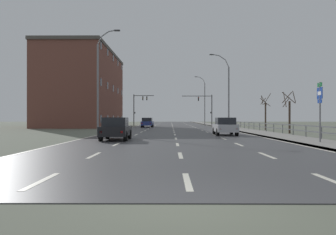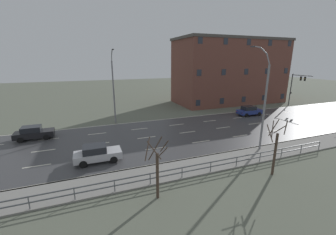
{
  "view_description": "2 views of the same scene",
  "coord_description": "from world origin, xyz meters",
  "px_view_note": "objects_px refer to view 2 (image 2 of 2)",
  "views": [
    {
      "loc": [
        -0.4,
        -5.8,
        1.54
      ],
      "look_at": [
        -0.85,
        54.94,
        1.62
      ],
      "focal_mm": 34.88,
      "sensor_mm": 36.0,
      "label": 1
    },
    {
      "loc": [
        23.41,
        22.78,
        8.94
      ],
      "look_at": [
        0.0,
        31.74,
        2.22
      ],
      "focal_mm": 23.03,
      "sensor_mm": 36.0,
      "label": 2
    }
  ],
  "objects_px": {
    "car_near_right": "(97,153)",
    "brick_building": "(230,71)",
    "street_lamp_left_bank": "(114,88)",
    "traffic_signal_left": "(296,85)",
    "street_lamp_midground": "(264,101)",
    "car_far_right": "(249,111)",
    "car_distant": "(34,133)"
  },
  "relations": [
    {
      "from": "car_near_right",
      "to": "car_distant",
      "type": "bearing_deg",
      "value": -142.34
    },
    {
      "from": "street_lamp_left_bank",
      "to": "traffic_signal_left",
      "type": "distance_m",
      "value": 34.52
    },
    {
      "from": "street_lamp_left_bank",
      "to": "brick_building",
      "type": "distance_m",
      "value": 26.74
    },
    {
      "from": "traffic_signal_left",
      "to": "car_distant",
      "type": "xyz_separation_m",
      "value": [
        2.77,
        -44.26,
        -3.49
      ]
    },
    {
      "from": "traffic_signal_left",
      "to": "street_lamp_left_bank",
      "type": "bearing_deg",
      "value": -90.86
    },
    {
      "from": "traffic_signal_left",
      "to": "car_near_right",
      "type": "xyz_separation_m",
      "value": [
        11.39,
        -37.74,
        -3.49
      ]
    },
    {
      "from": "street_lamp_left_bank",
      "to": "traffic_signal_left",
      "type": "height_order",
      "value": "street_lamp_left_bank"
    },
    {
      "from": "street_lamp_midground",
      "to": "traffic_signal_left",
      "type": "distance_m",
      "value": 26.31
    },
    {
      "from": "street_lamp_midground",
      "to": "street_lamp_left_bank",
      "type": "relative_size",
      "value": 1.0
    },
    {
      "from": "car_far_right",
      "to": "car_distant",
      "type": "xyz_separation_m",
      "value": [
        0.03,
        -31.11,
        0.0
      ]
    },
    {
      "from": "street_lamp_midground",
      "to": "car_near_right",
      "type": "bearing_deg",
      "value": -100.67
    },
    {
      "from": "street_lamp_left_bank",
      "to": "car_distant",
      "type": "height_order",
      "value": "street_lamp_left_bank"
    },
    {
      "from": "street_lamp_left_bank",
      "to": "car_far_right",
      "type": "bearing_deg",
      "value": 81.33
    },
    {
      "from": "brick_building",
      "to": "street_lamp_left_bank",
      "type": "bearing_deg",
      "value": -72.02
    },
    {
      "from": "car_far_right",
      "to": "car_distant",
      "type": "relative_size",
      "value": 1.0
    },
    {
      "from": "car_near_right",
      "to": "brick_building",
      "type": "relative_size",
      "value": 0.18
    },
    {
      "from": "street_lamp_midground",
      "to": "traffic_signal_left",
      "type": "bearing_deg",
      "value": 123.07
    },
    {
      "from": "car_near_right",
      "to": "street_lamp_midground",
      "type": "bearing_deg",
      "value": 79.91
    },
    {
      "from": "traffic_signal_left",
      "to": "brick_building",
      "type": "bearing_deg",
      "value": -133.86
    },
    {
      "from": "brick_building",
      "to": "car_near_right",
      "type": "bearing_deg",
      "value": -54.85
    },
    {
      "from": "street_lamp_midground",
      "to": "car_distant",
      "type": "bearing_deg",
      "value": -117.53
    },
    {
      "from": "street_lamp_midground",
      "to": "brick_building",
      "type": "relative_size",
      "value": 0.44
    },
    {
      "from": "street_lamp_midground",
      "to": "car_distant",
      "type": "height_order",
      "value": "street_lamp_midground"
    },
    {
      "from": "street_lamp_left_bank",
      "to": "car_far_right",
      "type": "height_order",
      "value": "street_lamp_left_bank"
    },
    {
      "from": "brick_building",
      "to": "traffic_signal_left",
      "type": "bearing_deg",
      "value": 46.14
    },
    {
      "from": "street_lamp_left_bank",
      "to": "car_near_right",
      "type": "distance_m",
      "value": 13.06
    },
    {
      "from": "street_lamp_left_bank",
      "to": "car_far_right",
      "type": "distance_m",
      "value": 22.03
    },
    {
      "from": "car_near_right",
      "to": "brick_building",
      "type": "xyz_separation_m",
      "value": [
        -20.15,
        28.62,
        5.82
      ]
    },
    {
      "from": "traffic_signal_left",
      "to": "brick_building",
      "type": "xyz_separation_m",
      "value": [
        -8.76,
        -9.12,
        2.33
      ]
    },
    {
      "from": "street_lamp_left_bank",
      "to": "car_distant",
      "type": "distance_m",
      "value": 11.13
    },
    {
      "from": "street_lamp_midground",
      "to": "brick_building",
      "type": "bearing_deg",
      "value": 150.79
    },
    {
      "from": "car_far_right",
      "to": "car_near_right",
      "type": "bearing_deg",
      "value": -69.09
    }
  ]
}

